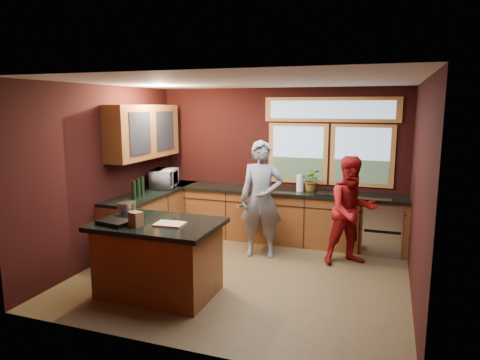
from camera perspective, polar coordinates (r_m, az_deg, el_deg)
The scene contains 14 objects.
floor at distance 6.27m, azimuth 0.33°, elevation -12.51°, with size 4.50×4.50×0.00m, color brown.
room_shell at distance 6.34m, azimuth -3.81°, elevation 4.54°, with size 4.52×4.02×2.71m.
back_counter at distance 7.62m, azimuth 5.96°, elevation -4.78°, with size 4.50×0.64×0.93m.
left_counter at distance 7.65m, azimuth -11.51°, elevation -4.86°, with size 0.64×2.30×0.93m.
island at distance 5.63m, azimuth -10.78°, elevation -10.13°, with size 1.55×1.05×0.95m.
person_grey at distance 6.77m, azimuth 2.87°, elevation -2.56°, with size 0.68×0.44×1.86m, color slate.
person_red at distance 6.66m, azimuth 14.69°, elevation -3.99°, with size 0.80×0.63×1.65m, color maroon.
microwave at distance 7.82m, azimuth -10.06°, elevation 0.22°, with size 0.59×0.40×0.33m, color #999999.
potted_plant at distance 7.44m, azimuth 9.55°, elevation -0.02°, with size 0.35×0.30×0.39m, color #999999.
paper_towel at distance 7.43m, azimuth 8.01°, elevation -0.41°, with size 0.12×0.12×0.28m, color silver.
cutting_board at distance 5.34m, azimuth -9.35°, elevation -5.80°, with size 0.35×0.25×0.02m, color tan.
stock_pot at distance 5.87m, azimuth -14.88°, elevation -3.76°, with size 0.24×0.24×0.18m, color #BBBCC1.
paper_bag at distance 5.33m, azimuth -13.73°, elevation -5.09°, with size 0.15×0.12×0.18m, color brown.
black_tray at distance 5.52m, azimuth -16.32°, elevation -5.41°, with size 0.40×0.28×0.05m, color black.
Camera 1 is at (1.89, -5.47, 2.39)m, focal length 32.00 mm.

